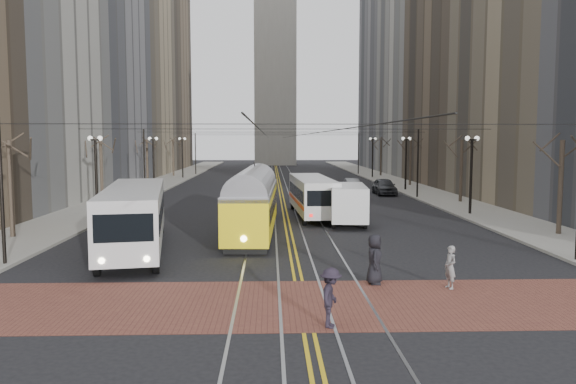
{
  "coord_description": "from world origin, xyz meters",
  "views": [
    {
      "loc": [
        -1.11,
        -22.84,
        5.63
      ],
      "look_at": [
        -0.23,
        5.09,
        3.0
      ],
      "focal_mm": 35.0,
      "sensor_mm": 36.0,
      "label": 1
    }
  ],
  "objects": [
    {
      "name": "ground",
      "position": [
        0.0,
        0.0,
        0.0
      ],
      "size": [
        260.0,
        260.0,
        0.0
      ],
      "primitive_type": "plane",
      "color": "black",
      "rests_on": "ground"
    },
    {
      "name": "transit_bus",
      "position": [
        -7.99,
        5.5,
        1.61
      ],
      "size": [
        4.84,
        13.17,
        3.23
      ],
      "primitive_type": "cube",
      "rotation": [
        0.0,
        0.0,
        0.17
      ],
      "color": "silver",
      "rests_on": "ground"
    },
    {
      "name": "sidewalk_right",
      "position": [
        15.0,
        45.0,
        0.07
      ],
      "size": [
        5.0,
        140.0,
        0.15
      ],
      "primitive_type": "cube",
      "color": "gray",
      "rests_on": "ground"
    },
    {
      "name": "trolley_wires",
      "position": [
        0.0,
        34.83,
        3.77
      ],
      "size": [
        25.96,
        120.0,
        6.6
      ],
      "color": "black",
      "rests_on": "ground"
    },
    {
      "name": "streetcar_rails",
      "position": [
        0.0,
        45.0,
        0.0
      ],
      "size": [
        4.8,
        130.0,
        0.02
      ],
      "primitive_type": "cube",
      "color": "gray",
      "rests_on": "ground"
    },
    {
      "name": "streetcar",
      "position": [
        -2.14,
        10.14,
        1.53
      ],
      "size": [
        2.92,
        13.06,
        3.06
      ],
      "primitive_type": "cube",
      "rotation": [
        0.0,
        0.0,
        -0.04
      ],
      "color": "yellow",
      "rests_on": "ground"
    },
    {
      "name": "pedestrian_d",
      "position": [
        0.69,
        -6.5,
        0.92
      ],
      "size": [
        0.96,
        1.3,
        1.81
      ],
      "primitive_type": "imported",
      "rotation": [
        0.0,
        0.0,
        1.3
      ],
      "color": "black",
      "rests_on": "crosswalk_band"
    },
    {
      "name": "street_trees",
      "position": [
        0.0,
        35.25,
        2.8
      ],
      "size": [
        31.68,
        53.28,
        5.6
      ],
      "color": "#382D23",
      "rests_on": "ground"
    },
    {
      "name": "sedan_grey",
      "position": [
        10.5,
        33.8,
        0.84
      ],
      "size": [
        2.0,
        4.95,
        1.69
      ],
      "primitive_type": "imported",
      "rotation": [
        0.0,
        0.0,
        -0.0
      ],
      "color": "#393B40",
      "rests_on": "ground"
    },
    {
      "name": "lamp_posts",
      "position": [
        -0.0,
        28.75,
        2.8
      ],
      "size": [
        27.6,
        57.2,
        5.6
      ],
      "color": "black",
      "rests_on": "ground"
    },
    {
      "name": "centre_lines",
      "position": [
        0.0,
        45.0,
        0.01
      ],
      "size": [
        0.42,
        130.0,
        0.01
      ],
      "primitive_type": "cube",
      "color": "gold",
      "rests_on": "ground"
    },
    {
      "name": "sidewalk_left",
      "position": [
        -15.0,
        45.0,
        0.07
      ],
      "size": [
        5.0,
        140.0,
        0.15
      ],
      "primitive_type": "cube",
      "color": "gray",
      "rests_on": "ground"
    },
    {
      "name": "building_right_mid",
      "position": [
        25.5,
        46.0,
        17.0
      ],
      "size": [
        16.0,
        20.0,
        34.0
      ],
      "primitive_type": "cube",
      "color": "brown",
      "rests_on": "ground"
    },
    {
      "name": "building_left_midfar",
      "position": [
        -27.5,
        66.0,
        26.0
      ],
      "size": [
        20.0,
        20.0,
        52.0
      ],
      "primitive_type": "cube",
      "color": "gray",
      "rests_on": "ground"
    },
    {
      "name": "sedan_silver",
      "position": [
        7.83,
        37.82,
        0.68
      ],
      "size": [
        1.45,
        4.1,
        1.35
      ],
      "primitive_type": "imported",
      "rotation": [
        0.0,
        0.0,
        0.0
      ],
      "color": "#9DA0A4",
      "rests_on": "ground"
    },
    {
      "name": "pedestrian_b",
      "position": [
        5.66,
        -2.27,
        0.83
      ],
      "size": [
        0.53,
        0.67,
        1.63
      ],
      "primitive_type": "imported",
      "rotation": [
        0.0,
        0.0,
        4.96
      ],
      "color": "gray",
      "rests_on": "crosswalk_band"
    },
    {
      "name": "cargo_van",
      "position": [
        4.0,
        13.76,
        1.31
      ],
      "size": [
        2.74,
        6.07,
        2.61
      ],
      "primitive_type": "cube",
      "rotation": [
        0.0,
        0.0,
        -0.08
      ],
      "color": "silver",
      "rests_on": "ground"
    },
    {
      "name": "building_right_midfar",
      "position": [
        27.5,
        66.0,
        26.0
      ],
      "size": [
        20.0,
        20.0,
        52.0
      ],
      "primitive_type": "cube",
      "color": "#A9A89F",
      "rests_on": "ground"
    },
    {
      "name": "building_right_far",
      "position": [
        25.5,
        86.0,
        20.0
      ],
      "size": [
        16.0,
        20.0,
        40.0
      ],
      "primitive_type": "cube",
      "color": "slate",
      "rests_on": "ground"
    },
    {
      "name": "pedestrian_a",
      "position": [
        2.93,
        -1.5,
        0.99
      ],
      "size": [
        0.77,
        1.04,
        1.95
      ],
      "primitive_type": "imported",
      "rotation": [
        0.0,
        0.0,
        1.4
      ],
      "color": "black",
      "rests_on": "crosswalk_band"
    },
    {
      "name": "building_left_mid",
      "position": [
        -25.5,
        46.0,
        17.0
      ],
      "size": [
        16.0,
        20.0,
        34.0
      ],
      "primitive_type": "cube",
      "color": "slate",
      "rests_on": "ground"
    },
    {
      "name": "crosswalk_band",
      "position": [
        0.0,
        -4.0,
        0.01
      ],
      "size": [
        25.0,
        6.0,
        0.01
      ],
      "primitive_type": "cube",
      "color": "brown",
      "rests_on": "ground"
    },
    {
      "name": "building_left_far",
      "position": [
        -25.5,
        86.0,
        20.0
      ],
      "size": [
        16.0,
        20.0,
        40.0
      ],
      "primitive_type": "cube",
      "color": "brown",
      "rests_on": "ground"
    },
    {
      "name": "rear_bus",
      "position": [
        1.93,
        17.8,
        1.43
      ],
      "size": [
        2.95,
        11.06,
        2.86
      ],
      "primitive_type": "cube",
      "rotation": [
        0.0,
        0.0,
        0.05
      ],
      "color": "silver",
      "rests_on": "ground"
    }
  ]
}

